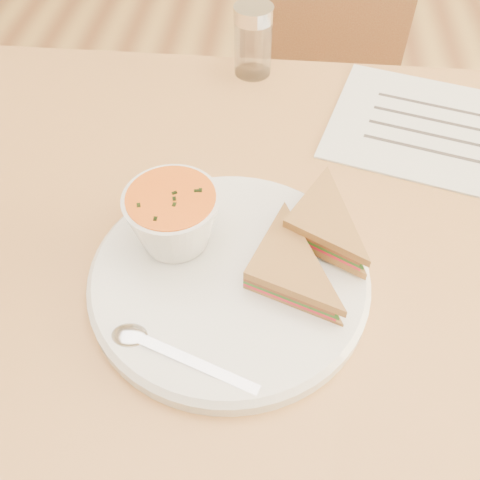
# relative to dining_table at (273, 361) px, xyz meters

# --- Properties ---
(floor) EXTENTS (5.00, 6.00, 0.01)m
(floor) POSITION_rel_dining_table_xyz_m (0.00, 0.00, -0.38)
(floor) COLOR brown
(floor) RESTS_ON ground
(dining_table) EXTENTS (1.00, 0.70, 0.75)m
(dining_table) POSITION_rel_dining_table_xyz_m (0.00, 0.00, 0.00)
(dining_table) COLOR olive
(dining_table) RESTS_ON floor
(chair_far) EXTENTS (0.37, 0.37, 0.80)m
(chair_far) POSITION_rel_dining_table_xyz_m (0.05, 0.49, 0.03)
(chair_far) COLOR brown
(chair_far) RESTS_ON floor
(plate) EXTENTS (0.38, 0.38, 0.02)m
(plate) POSITION_rel_dining_table_xyz_m (-0.06, -0.10, 0.38)
(plate) COLOR white
(plate) RESTS_ON dining_table
(soup_bowl) EXTENTS (0.10, 0.10, 0.07)m
(soup_bowl) POSITION_rel_dining_table_xyz_m (-0.12, -0.06, 0.43)
(soup_bowl) COLOR white
(soup_bowl) RESTS_ON plate
(sandwich_half_a) EXTENTS (0.14, 0.14, 0.03)m
(sandwich_half_a) POSITION_rel_dining_table_xyz_m (-0.04, -0.12, 0.41)
(sandwich_half_a) COLOR #AD703D
(sandwich_half_a) RESTS_ON plate
(sandwich_half_b) EXTENTS (0.14, 0.14, 0.03)m
(sandwich_half_b) POSITION_rel_dining_table_xyz_m (-0.01, -0.06, 0.42)
(sandwich_half_b) COLOR #AD703D
(sandwich_half_b) RESTS_ON plate
(spoon) EXTENTS (0.19, 0.10, 0.01)m
(spoon) POSITION_rel_dining_table_xyz_m (-0.10, -0.21, 0.40)
(spoon) COLOR silver
(spoon) RESTS_ON plate
(paper_menu) EXTENTS (0.38, 0.32, 0.00)m
(paper_menu) POSITION_rel_dining_table_xyz_m (0.22, 0.18, 0.38)
(paper_menu) COLOR silver
(paper_menu) RESTS_ON dining_table
(condiment_shaker) EXTENTS (0.06, 0.06, 0.11)m
(condiment_shaker) POSITION_rel_dining_table_xyz_m (-0.07, 0.31, 0.43)
(condiment_shaker) COLOR silver
(condiment_shaker) RESTS_ON dining_table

